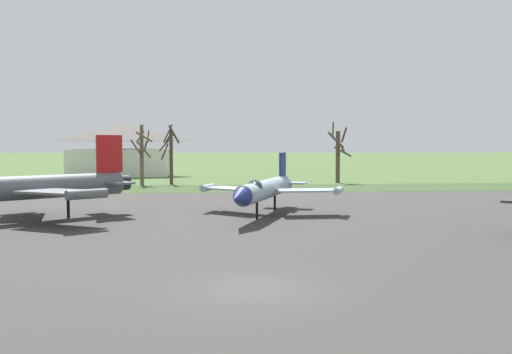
{
  "coord_description": "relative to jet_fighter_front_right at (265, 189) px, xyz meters",
  "views": [
    {
      "loc": [
        -1.65,
        -20.54,
        5.46
      ],
      "look_at": [
        1.88,
        20.29,
        2.98
      ],
      "focal_mm": 39.21,
      "sensor_mm": 36.0,
      "label": 1
    }
  ],
  "objects": [
    {
      "name": "bare_tree_right_of_center",
      "position": [
        -9.22,
        34.17,
        2.19
      ],
      "size": [
        2.88,
        2.89,
        8.02
      ],
      "color": "#42382D",
      "rests_on": "ground"
    },
    {
      "name": "asphalt_apron",
      "position": [
        -2.6,
        -5.74,
        -2.03
      ],
      "size": [
        79.96,
        50.18,
        0.05
      ],
      "primitive_type": "cube",
      "color": "#383533",
      "rests_on": "ground"
    },
    {
      "name": "jet_fighter_front_right",
      "position": [
        0.0,
        0.0,
        0.0
      ],
      "size": [
        11.09,
        14.26,
        4.68
      ],
      "color": "#8EA3B2",
      "rests_on": "ground"
    },
    {
      "name": "bare_tree_left_of_center",
      "position": [
        -12.97,
        33.11,
        1.62
      ],
      "size": [
        2.59,
        2.57,
        7.16
      ],
      "color": "#42382D",
      "rests_on": "ground"
    },
    {
      "name": "visitor_building",
      "position": [
        -18.8,
        54.09,
        2.18
      ],
      "size": [
        17.27,
        10.85,
        8.56
      ],
      "color": "silver",
      "rests_on": "ground"
    },
    {
      "name": "jet_fighter_rear_center",
      "position": [
        -17.26,
        -2.06,
        0.39
      ],
      "size": [
        15.72,
        13.53,
        6.09
      ],
      "color": "#565B60",
      "rests_on": "ground"
    },
    {
      "name": "bare_tree_far_right",
      "position": [
        13.68,
        34.32,
        2.13
      ],
      "size": [
        3.29,
        2.83,
        8.44
      ],
      "color": "brown",
      "rests_on": "ground"
    },
    {
      "name": "ground_plane",
      "position": [
        -2.6,
        -20.79,
        -2.05
      ],
      "size": [
        600.0,
        600.0,
        0.0
      ],
      "primitive_type": "plane",
      "color": "#425B2D"
    },
    {
      "name": "grass_verge_strip",
      "position": [
        -2.6,
        25.35,
        -2.02
      ],
      "size": [
        139.96,
        12.0,
        0.06
      ],
      "primitive_type": "cube",
      "color": "#334726",
      "rests_on": "ground"
    },
    {
      "name": "bare_tree_center",
      "position": [
        -12.71,
        32.22,
        2.15
      ],
      "size": [
        2.17,
        2.34,
        7.86
      ],
      "color": "brown",
      "rests_on": "ground"
    }
  ]
}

